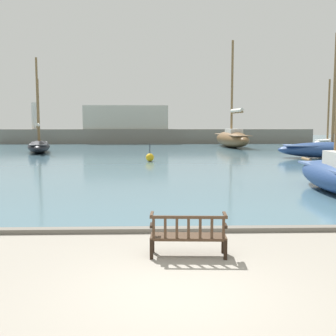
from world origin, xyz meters
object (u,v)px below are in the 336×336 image
Objects in this scene: park_bench at (188,235)px; sailboat_mid_starboard at (39,145)px; sailboat_mid_port at (336,147)px; channel_buoy at (150,157)px; sailboat_distant_harbor at (232,138)px.

park_bench is 0.19× the size of sailboat_mid_starboard.
sailboat_mid_port is 25.56m from sailboat_mid_starboard.
sailboat_mid_starboard is at bearing 137.78° from channel_buoy.
sailboat_mid_port is 1.10× the size of sailboat_mid_starboard.
sailboat_mid_starboard is (-24.58, 7.03, -0.11)m from sailboat_mid_port.
sailboat_mid_port is 14.49m from channel_buoy.
sailboat_distant_harbor reaches higher than channel_buoy.
sailboat_mid_starboard is at bearing 164.04° from sailboat_mid_port.
sailboat_mid_starboard is (-19.23, -7.72, -0.34)m from sailboat_distant_harbor.
channel_buoy reaches higher than park_bench.
sailboat_mid_port is at bearing 60.29° from park_bench.
sailboat_distant_harbor is 1.24× the size of sailboat_mid_port.
park_bench is 0.17× the size of sailboat_mid_port.
channel_buoy is at bearing -170.85° from sailboat_mid_port.
park_bench is 26.74m from sailboat_mid_port.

